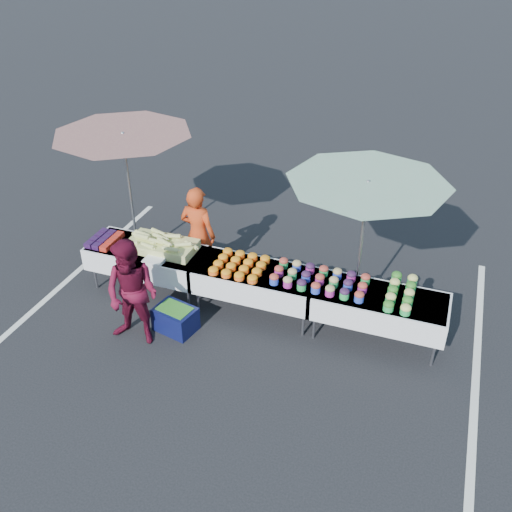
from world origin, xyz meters
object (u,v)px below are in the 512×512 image
(storage_bin, at_px, (176,318))
(customer, at_px, (132,294))
(umbrella_right, at_px, (367,194))
(table_right, at_px, (379,306))
(table_center, at_px, (256,280))
(vendor, at_px, (198,235))
(umbrella_left, at_px, (124,145))
(table_left, at_px, (148,257))

(storage_bin, bearing_deg, customer, -124.07)
(umbrella_right, bearing_deg, storage_bin, -153.31)
(table_right, relative_size, storage_bin, 2.86)
(table_center, distance_m, table_right, 1.80)
(vendor, relative_size, umbrella_left, 0.64)
(table_center, relative_size, vendor, 1.14)
(table_center, xyz_separation_m, umbrella_right, (1.41, 0.40, 1.45))
(table_left, height_order, customer, customer)
(umbrella_right, bearing_deg, umbrella_left, 174.16)
(table_left, distance_m, customer, 1.27)
(umbrella_left, bearing_deg, vendor, -10.69)
(umbrella_right, bearing_deg, table_right, -45.65)
(vendor, relative_size, customer, 1.02)
(customer, xyz_separation_m, umbrella_left, (-1.14, 1.97, 1.25))
(table_center, distance_m, customer, 1.81)
(table_right, height_order, customer, customer)
(table_left, distance_m, table_right, 3.60)
(table_right, relative_size, vendor, 1.14)
(table_left, xyz_separation_m, storage_bin, (0.85, -0.79, -0.39))
(vendor, height_order, customer, vendor)
(customer, height_order, umbrella_left, umbrella_left)
(vendor, xyz_separation_m, umbrella_left, (-1.32, 0.25, 1.23))
(table_right, bearing_deg, table_left, 180.00)
(table_left, relative_size, storage_bin, 2.86)
(vendor, relative_size, storage_bin, 2.51)
(table_left, distance_m, table_center, 1.80)
(table_right, height_order, umbrella_left, umbrella_left)
(vendor, distance_m, storage_bin, 1.49)
(customer, bearing_deg, umbrella_left, 120.04)
(table_center, xyz_separation_m, vendor, (-1.18, 0.55, 0.23))
(customer, distance_m, storage_bin, 0.83)
(customer, distance_m, umbrella_right, 3.41)
(table_center, relative_size, umbrella_right, 0.77)
(vendor, distance_m, umbrella_right, 2.86)
(table_center, xyz_separation_m, customer, (-1.36, -1.17, 0.22))
(customer, height_order, umbrella_right, umbrella_right)
(storage_bin, bearing_deg, table_left, 149.60)
(table_left, bearing_deg, storage_bin, -42.83)
(table_center, height_order, storage_bin, table_center)
(table_right, bearing_deg, vendor, 169.53)
(table_center, bearing_deg, storage_bin, -140.41)
(vendor, bearing_deg, storage_bin, 103.62)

